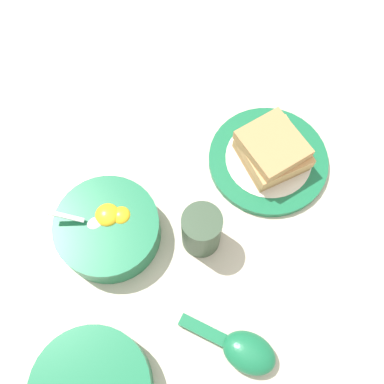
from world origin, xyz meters
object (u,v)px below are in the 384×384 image
Objects in this scene: drinking_cup at (202,230)px; toast_plate at (268,160)px; egg_bowl at (108,229)px; toast_sandwich at (273,151)px; soup_spoon at (243,350)px.

toast_plate is at bearing -158.32° from drinking_cup.
toast_sandwich is at bearing 177.68° from egg_bowl.
egg_bowl reaches higher than soup_spoon.
toast_plate is at bearing -58.86° from toast_sandwich.
toast_sandwich is at bearing -158.98° from drinking_cup.
soup_spoon is 0.18m from drinking_cup.
egg_bowl is 1.74× the size of drinking_cup.
soup_spoon is at bearing 50.60° from toast_sandwich.
egg_bowl reaches higher than toast_plate.
drinking_cup reaches higher than toast_sandwich.
toast_plate is 1.43× the size of soup_spoon.
egg_bowl reaches higher than toast_sandwich.
soup_spoon is (0.20, 0.24, -0.03)m from toast_sandwich.
egg_bowl is 0.29m from toast_plate.
toast_sandwich is 1.14× the size of drinking_cup.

